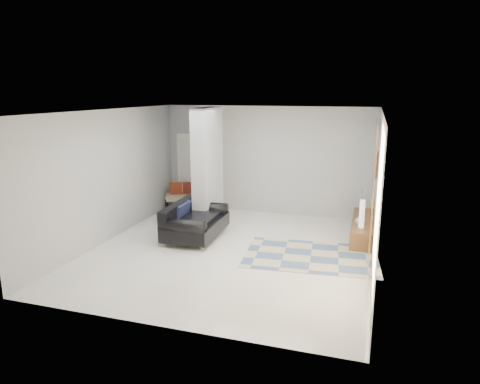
% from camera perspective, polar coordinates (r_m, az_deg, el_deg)
% --- Properties ---
extents(floor, '(6.00, 6.00, 0.00)m').
position_cam_1_polar(floor, '(8.77, -1.27, -7.88)').
color(floor, silver).
rests_on(floor, ground).
extents(ceiling, '(6.00, 6.00, 0.00)m').
position_cam_1_polar(ceiling, '(8.18, -1.37, 10.73)').
color(ceiling, white).
rests_on(ceiling, wall_back).
extents(wall_back, '(6.00, 0.00, 6.00)m').
position_cam_1_polar(wall_back, '(11.20, 3.58, 4.20)').
color(wall_back, '#ADAFB1').
rests_on(wall_back, ground).
extents(wall_front, '(6.00, 0.00, 6.00)m').
position_cam_1_polar(wall_front, '(5.70, -10.99, -5.03)').
color(wall_front, '#ADAFB1').
rests_on(wall_front, ground).
extents(wall_left, '(0.00, 6.00, 6.00)m').
position_cam_1_polar(wall_left, '(9.58, -17.11, 2.09)').
color(wall_left, '#ADAFB1').
rests_on(wall_left, ground).
extents(wall_right, '(0.00, 6.00, 6.00)m').
position_cam_1_polar(wall_right, '(7.95, 17.83, -0.19)').
color(wall_right, '#ADAFB1').
rests_on(wall_right, ground).
extents(partition_column, '(0.35, 1.20, 2.80)m').
position_cam_1_polar(partition_column, '(10.21, -4.32, 3.30)').
color(partition_column, '#A3A9AA').
rests_on(partition_column, floor).
extents(hallway_door, '(0.85, 0.06, 2.04)m').
position_cam_1_polar(hallway_door, '(11.89, -6.38, 2.82)').
color(hallway_door, white).
rests_on(hallway_door, floor).
extents(curtain, '(0.00, 2.55, 2.55)m').
position_cam_1_polar(curtain, '(6.82, 17.21, -1.90)').
color(curtain, '#FB9C42').
rests_on(curtain, wall_right).
extents(wall_art, '(0.04, 0.45, 0.55)m').
position_cam_1_polar(wall_art, '(9.57, 17.73, 3.55)').
color(wall_art, '#3F2311').
rests_on(wall_art, wall_right).
extents(media_console, '(0.45, 2.02, 0.80)m').
position_cam_1_polar(media_console, '(9.91, 15.99, -4.63)').
color(media_console, brown).
rests_on(media_console, floor).
extents(loveseat, '(1.07, 1.77, 0.76)m').
position_cam_1_polar(loveseat, '(9.54, -6.26, -3.96)').
color(loveseat, silver).
rests_on(loveseat, floor).
extents(daybed, '(1.65, 1.19, 0.77)m').
position_cam_1_polar(daybed, '(11.65, -6.25, -0.39)').
color(daybed, black).
rests_on(daybed, floor).
extents(area_rug, '(2.70, 1.92, 0.01)m').
position_cam_1_polar(area_rug, '(8.61, 9.42, -8.42)').
color(area_rug, '#C1B793').
rests_on(area_rug, floor).
extents(cylinder_lamp, '(0.11, 0.11, 0.59)m').
position_cam_1_polar(cylinder_lamp, '(9.21, 15.95, -2.81)').
color(cylinder_lamp, beige).
rests_on(cylinder_lamp, media_console).
extents(bronze_figurine, '(0.11, 0.11, 0.22)m').
position_cam_1_polar(bronze_figurine, '(10.43, 15.92, -1.98)').
color(bronze_figurine, black).
rests_on(bronze_figurine, media_console).
extents(vase, '(0.23, 0.23, 0.21)m').
position_cam_1_polar(vase, '(9.47, 15.74, -3.53)').
color(vase, white).
rests_on(vase, media_console).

